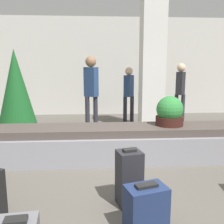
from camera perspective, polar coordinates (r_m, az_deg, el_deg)
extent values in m
plane|color=#59544C|center=(3.13, 1.87, -20.12)|extent=(18.00, 18.00, 0.00)
cube|color=beige|center=(8.46, -1.95, 10.30)|extent=(18.00, 0.06, 3.20)
cube|color=gray|center=(4.37, 0.00, -7.84)|extent=(8.62, 0.84, 0.46)
cube|color=#4C423D|center=(4.29, 0.00, -4.13)|extent=(8.27, 0.68, 0.13)
cube|color=silver|center=(6.26, 9.14, 10.23)|extent=(0.55, 0.55, 3.20)
cube|color=#232328|center=(2.97, 3.93, -14.85)|extent=(0.32, 0.31, 0.64)
cube|color=black|center=(2.85, 4.02, -8.68)|extent=(0.16, 0.12, 0.03)
cube|color=black|center=(1.88, -21.17, -22.15)|extent=(0.16, 0.10, 0.03)
cube|color=navy|center=(2.59, 7.75, -21.24)|extent=(0.44, 0.35, 0.47)
cube|color=black|center=(2.47, 7.89, -16.28)|extent=(0.23, 0.14, 0.03)
cylinder|color=#381914|center=(4.46, 12.96, -1.97)|extent=(0.48, 0.48, 0.15)
sphere|color=#2D7F38|center=(4.43, 13.07, 0.61)|extent=(0.46, 0.46, 0.46)
cylinder|color=#282833|center=(6.16, -5.63, -0.52)|extent=(0.11, 0.11, 0.88)
cylinder|color=#282833|center=(6.16, -3.77, -0.49)|extent=(0.11, 0.11, 0.88)
cube|color=navy|center=(6.06, -4.81, 6.87)|extent=(0.36, 0.34, 0.70)
sphere|color=#936B4C|center=(6.06, -4.88, 11.41)|extent=(0.26, 0.26, 0.26)
cylinder|color=#282833|center=(7.46, 14.41, 0.79)|extent=(0.11, 0.11, 0.81)
cylinder|color=#282833|center=(7.52, 15.86, 0.80)|extent=(0.11, 0.11, 0.81)
cube|color=#232328|center=(7.41, 15.40, 6.36)|extent=(0.33, 0.36, 0.64)
sphere|color=beige|center=(7.39, 15.56, 9.76)|extent=(0.24, 0.24, 0.24)
cylinder|color=#282833|center=(7.22, 3.00, 0.59)|extent=(0.11, 0.11, 0.76)
cylinder|color=#282833|center=(7.25, 4.57, 0.61)|extent=(0.11, 0.11, 0.76)
cube|color=navy|center=(7.16, 3.85, 5.98)|extent=(0.32, 0.37, 0.60)
sphere|color=beige|center=(7.14, 3.89, 9.28)|extent=(0.22, 0.22, 0.22)
cylinder|color=#4C331E|center=(6.25, -20.51, -4.29)|extent=(0.16, 0.16, 0.18)
cone|color=#195623|center=(6.09, -21.09, 4.83)|extent=(0.90, 0.90, 1.81)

